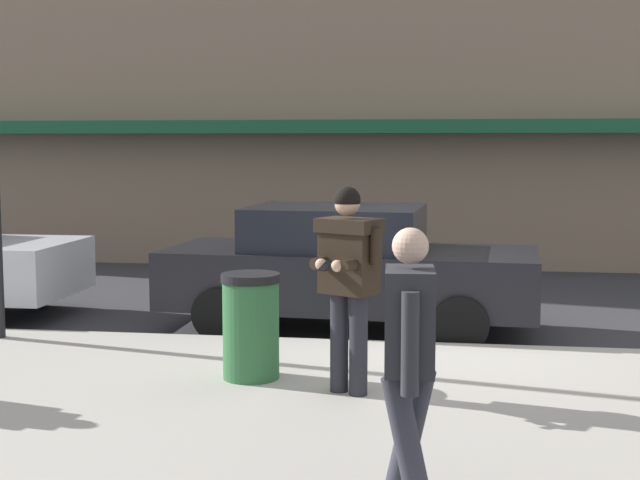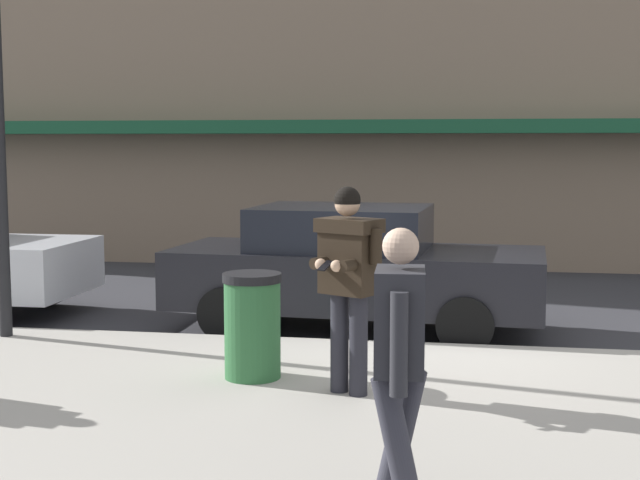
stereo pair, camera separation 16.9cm
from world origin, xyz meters
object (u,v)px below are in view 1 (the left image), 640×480
object	(u,v)px
man_texting_on_phone	(348,267)
parked_sedan_mid	(347,267)
trash_bin	(251,326)
pedestrian_with_bag	(409,353)

from	to	relation	value
man_texting_on_phone	parked_sedan_mid	bearing A→B (deg)	96.71
parked_sedan_mid	trash_bin	bearing A→B (deg)	-101.24
parked_sedan_mid	trash_bin	xyz separation A→B (m)	(-0.57, -2.85, -0.16)
pedestrian_with_bag	trash_bin	size ratio (longest dim) A/B	1.74
pedestrian_with_bag	trash_bin	bearing A→B (deg)	119.07
parked_sedan_mid	trash_bin	distance (m)	2.91
trash_bin	pedestrian_with_bag	bearing A→B (deg)	-60.93
parked_sedan_mid	pedestrian_with_bag	size ratio (longest dim) A/B	2.71
parked_sedan_mid	pedestrian_with_bag	xyz separation A→B (m)	(1.01, -5.69, 0.32)
parked_sedan_mid	pedestrian_with_bag	bearing A→B (deg)	-79.89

